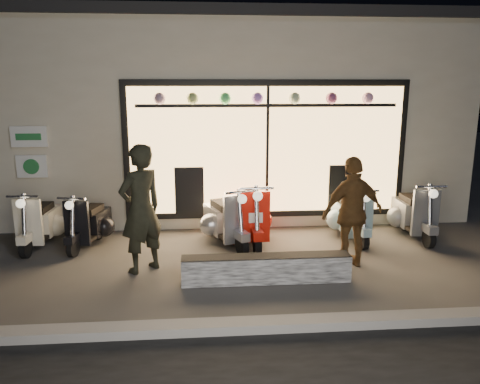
% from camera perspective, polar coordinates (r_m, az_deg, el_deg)
% --- Properties ---
extents(ground, '(40.00, 40.00, 0.00)m').
position_cam_1_polar(ground, '(7.43, -0.91, -8.98)').
color(ground, '#383533').
rests_on(ground, ground).
extents(kerb, '(40.00, 0.25, 0.12)m').
position_cam_1_polar(kerb, '(5.60, 0.50, -16.01)').
color(kerb, slate).
rests_on(kerb, ground).
extents(shop_building, '(10.20, 6.23, 4.20)m').
position_cam_1_polar(shop_building, '(11.89, -2.55, 9.66)').
color(shop_building, beige).
rests_on(shop_building, ground).
extents(graffiti_barrier, '(2.41, 0.28, 0.40)m').
position_cam_1_polar(graffiti_barrier, '(6.80, 3.20, -9.32)').
color(graffiti_barrier, black).
rests_on(graffiti_barrier, ground).
extents(scooter_silver, '(0.79, 1.45, 1.05)m').
position_cam_1_polar(scooter_silver, '(8.39, -1.91, -3.38)').
color(scooter_silver, black).
rests_on(scooter_silver, ground).
extents(scooter_red, '(0.52, 1.53, 1.10)m').
position_cam_1_polar(scooter_red, '(8.48, 1.28, -3.03)').
color(scooter_red, black).
rests_on(scooter_red, ground).
extents(scooter_black, '(0.62, 1.34, 0.95)m').
position_cam_1_polar(scooter_black, '(8.74, -17.73, -3.59)').
color(scooter_black, black).
rests_on(scooter_black, ground).
extents(scooter_cream, '(0.48, 1.39, 0.99)m').
position_cam_1_polar(scooter_cream, '(9.03, -23.06, -3.38)').
color(scooter_cream, black).
rests_on(scooter_cream, ground).
extents(scooter_blue, '(0.47, 1.38, 0.99)m').
position_cam_1_polar(scooter_blue, '(8.93, 13.21, -2.85)').
color(scooter_blue, black).
rests_on(scooter_blue, ground).
extents(scooter_grey, '(0.48, 1.46, 1.05)m').
position_cam_1_polar(scooter_grey, '(9.39, 20.24, -2.41)').
color(scooter_grey, black).
rests_on(scooter_grey, ground).
extents(man, '(0.84, 0.81, 1.94)m').
position_cam_1_polar(man, '(7.11, -12.00, -2.04)').
color(man, black).
rests_on(man, ground).
extents(woman, '(1.09, 0.65, 1.73)m').
position_cam_1_polar(woman, '(7.37, 13.56, -2.45)').
color(woman, brown).
rests_on(woman, ground).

